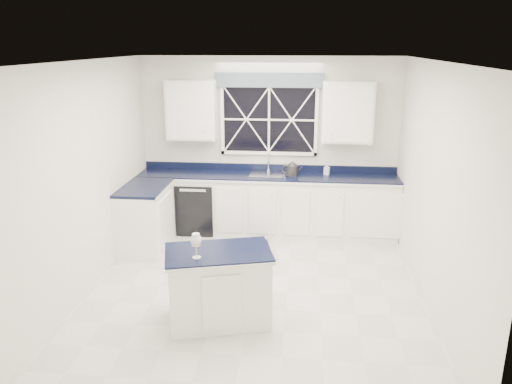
# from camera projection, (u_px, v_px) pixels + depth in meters

# --- Properties ---
(ground) EXTENTS (4.50, 4.50, 0.00)m
(ground) POSITION_uv_depth(u_px,v_px,m) (255.00, 290.00, 6.06)
(ground) COLOR silver
(ground) RESTS_ON ground
(back_wall) EXTENTS (4.00, 0.10, 2.70)m
(back_wall) POSITION_uv_depth(u_px,v_px,m) (269.00, 145.00, 7.82)
(back_wall) COLOR silver
(back_wall) RESTS_ON ground
(base_cabinets) EXTENTS (3.99, 1.60, 0.90)m
(base_cabinets) POSITION_uv_depth(u_px,v_px,m) (245.00, 208.00, 7.66)
(base_cabinets) COLOR white
(base_cabinets) RESTS_ON ground
(countertop) EXTENTS (3.98, 0.64, 0.04)m
(countertop) POSITION_uv_depth(u_px,v_px,m) (267.00, 176.00, 7.65)
(countertop) COLOR black
(countertop) RESTS_ON base_cabinets
(dishwasher) EXTENTS (0.60, 0.58, 0.82)m
(dishwasher) POSITION_uv_depth(u_px,v_px,m) (198.00, 205.00, 7.90)
(dishwasher) COLOR black
(dishwasher) RESTS_ON ground
(window) EXTENTS (1.65, 0.09, 1.26)m
(window) POSITION_uv_depth(u_px,v_px,m) (269.00, 114.00, 7.63)
(window) COLOR black
(window) RESTS_ON ground
(upper_cabinets) EXTENTS (3.10, 0.34, 0.90)m
(upper_cabinets) POSITION_uv_depth(u_px,v_px,m) (268.00, 111.00, 7.49)
(upper_cabinets) COLOR white
(upper_cabinets) RESTS_ON ground
(faucet) EXTENTS (0.05, 0.20, 0.30)m
(faucet) POSITION_uv_depth(u_px,v_px,m) (268.00, 162.00, 7.79)
(faucet) COLOR silver
(faucet) RESTS_ON countertop
(island) EXTENTS (1.23, 0.92, 0.81)m
(island) POSITION_uv_depth(u_px,v_px,m) (219.00, 286.00, 5.29)
(island) COLOR white
(island) RESTS_ON ground
(rug) EXTENTS (1.44, 1.05, 0.02)m
(rug) POSITION_uv_depth(u_px,v_px,m) (230.00, 250.00, 7.20)
(rug) COLOR #A7A7A2
(rug) RESTS_ON ground
(kettle) EXTENTS (0.32, 0.23, 0.23)m
(kettle) POSITION_uv_depth(u_px,v_px,m) (292.00, 169.00, 7.59)
(kettle) COLOR #2A2A2C
(kettle) RESTS_ON countertop
(wine_glass) EXTENTS (0.11, 0.11, 0.26)m
(wine_glass) POSITION_uv_depth(u_px,v_px,m) (196.00, 241.00, 4.96)
(wine_glass) COLOR silver
(wine_glass) RESTS_ON island
(soap_bottle) EXTENTS (0.10, 0.10, 0.18)m
(soap_bottle) POSITION_uv_depth(u_px,v_px,m) (327.00, 169.00, 7.64)
(soap_bottle) COLOR silver
(soap_bottle) RESTS_ON countertop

